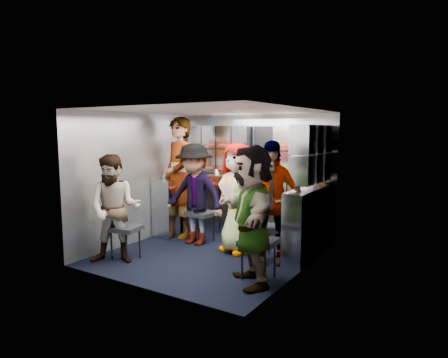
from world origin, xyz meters
The scene contains 29 objects.
floor centered at (0.00, 0.00, 0.00)m, with size 3.00×3.00×0.00m, color black.
wall_back centered at (0.00, 1.50, 1.05)m, with size 2.80×0.04×2.10m, color gray.
wall_left centered at (-1.40, 0.00, 1.05)m, with size 0.04×3.00×2.10m, color gray.
wall_right centered at (1.40, 0.00, 1.05)m, with size 0.04×3.00×2.10m, color gray.
ceiling centered at (0.00, 0.00, 2.10)m, with size 2.80×3.00×0.02m, color silver.
cart_bank_back centered at (0.00, 1.29, 0.49)m, with size 2.68×0.38×0.99m, color #999EA8.
cart_bank_left centered at (-1.19, 0.56, 0.49)m, with size 0.38×0.76×0.99m, color #999EA8.
counter centered at (0.00, 1.29, 1.01)m, with size 2.68×0.42×0.03m, color silver.
locker_bank_back centered at (0.00, 1.35, 1.49)m, with size 2.68×0.28×0.82m, color #999EA8.
locker_bank_right centered at (1.25, 0.70, 1.49)m, with size 0.28×1.00×0.82m, color #999EA8.
right_cabinet centered at (1.25, 0.60, 0.50)m, with size 0.28×1.20×1.00m, color #999EA8.
coffee_niche centered at (0.18, 1.41, 1.47)m, with size 0.46×0.16×0.84m, color black, non-canonical shape.
red_latch_strip centered at (0.00, 1.09, 0.88)m, with size 2.60×0.02×0.03m, color #AB1618.
jump_seat_near_left centered at (-0.91, -0.84, 0.42)m, with size 0.48×0.46×0.48m.
jump_seat_mid_left centered at (-0.52, 0.48, 0.44)m, with size 0.44×0.42×0.50m.
jump_seat_center centered at (0.27, 0.48, 0.38)m, with size 0.40×0.38×0.43m.
jump_seat_mid_right centered at (0.89, 0.31, 0.42)m, with size 0.51×0.50×0.47m.
jump_seat_near_right centered at (1.05, -0.53, 0.44)m, with size 0.46×0.44×0.50m.
attendant_standing centered at (-1.01, 0.52, 1.02)m, with size 0.75×0.49×2.04m, color black.
attendant_arc_a centered at (-0.91, -1.02, 0.75)m, with size 0.73×0.57×1.50m, color black.
attendant_arc_b centered at (-0.52, 0.30, 0.81)m, with size 1.04×0.60×1.62m, color black.
attendant_arc_c centered at (0.27, 0.30, 0.82)m, with size 0.80×0.52×1.64m, color black.
attendant_arc_d centered at (0.89, 0.13, 0.85)m, with size 0.99×0.41×1.69m, color black.
attendant_arc_e centered at (1.05, -0.71, 0.83)m, with size 1.54×0.49×1.66m, color black.
bottle_left centered at (-0.48, 1.24, 1.15)m, with size 0.06×0.06×0.25m, color white.
bottle_mid centered at (-0.56, 1.24, 1.17)m, with size 0.06×0.06×0.27m, color white.
bottle_right centered at (0.67, 1.24, 1.15)m, with size 0.06×0.06×0.24m, color white.
cup_left centered at (-0.71, 1.23, 1.07)m, with size 0.08×0.08×0.09m, color #CAB38E.
cup_right centered at (0.62, 1.23, 1.08)m, with size 0.09×0.09×0.10m, color #CAB38E.
Camera 1 is at (3.22, -4.76, 1.83)m, focal length 32.00 mm.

